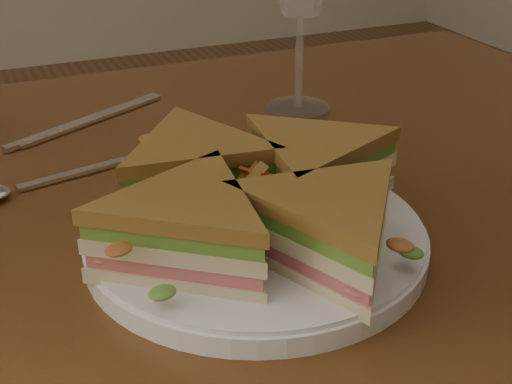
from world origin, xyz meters
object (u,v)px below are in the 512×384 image
sandwich_wedges (256,198)px  spoon (9,190)px  plate (256,239)px  table (171,296)px  knife (83,123)px

sandwich_wedges → spoon: (-0.17, 0.17, -0.04)m
plate → spoon: plate is taller
table → plate: size_ratio=4.50×
table → sandwich_wedges: sandwich_wedges is taller
sandwich_wedges → table: bearing=114.2°
sandwich_wedges → knife: 0.33m
table → knife: 0.24m
table → knife: knife is taller
sandwich_wedges → knife: (-0.07, 0.32, -0.04)m
plate → sandwich_wedges: size_ratio=0.82×
table → knife: size_ratio=6.11×
table → knife: bearing=97.8°
table → plate: plate is taller
sandwich_wedges → plate: bearing=-116.6°
sandwich_wedges → knife: bearing=103.2°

